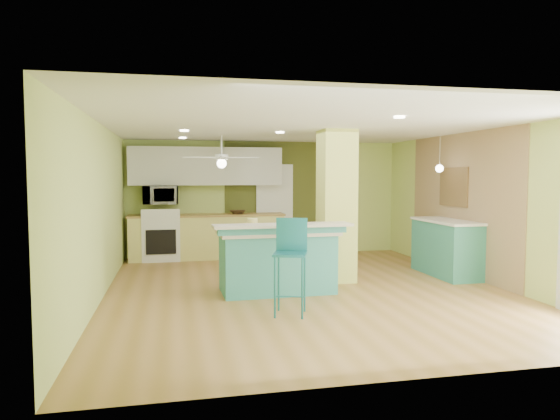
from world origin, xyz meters
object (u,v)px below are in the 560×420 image
Objects in this scene: side_counter at (447,247)px; fruit_bowl at (237,212)px; canister at (253,225)px; peninsula at (277,259)px; bar_stool at (291,250)px.

side_counter is 4.28m from fruit_bowl.
peninsula is at bearing -6.39° from canister.
canister reaches higher than peninsula.
fruit_bowl reaches higher than side_counter.
bar_stool is 4.39m from fruit_bowl.
fruit_bowl is (-3.37, 2.59, 0.49)m from side_counter.
canister reaches higher than side_counter.
bar_stool reaches higher than peninsula.
canister is (-0.17, -3.16, 0.04)m from fruit_bowl.
bar_stool is at bearing -94.68° from peninsula.
fruit_bowl is at bearing 92.11° from peninsula.
side_counter is at bearing 9.48° from peninsula.
fruit_bowl is (-0.20, 3.20, 0.49)m from peninsula.
canister is at bearing 123.52° from bar_stool.
peninsula is 3.25m from fruit_bowl.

